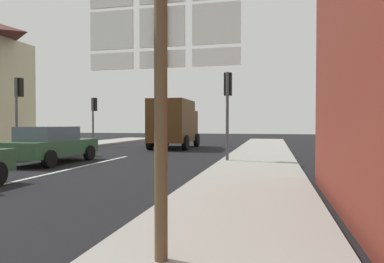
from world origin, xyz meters
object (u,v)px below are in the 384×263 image
Objects in this scene: sedan_far at (51,144)px; route_sign_post at (161,85)px; delivery_truck at (174,123)px; traffic_light_far_left at (94,111)px; traffic_light_near_right at (228,96)px; traffic_light_near_left at (18,98)px.

route_sign_post is at bearing -49.33° from sedan_far.
sedan_far is at bearing 130.67° from route_sign_post.
route_sign_post is (7.49, -8.71, 1.24)m from sedan_far.
route_sign_post reaches higher than delivery_truck.
sedan_far is 10.26m from traffic_light_far_left.
delivery_truck is 1.58× the size of route_sign_post.
delivery_truck is at bearing -3.98° from traffic_light_far_left.
sedan_far is 9.51m from delivery_truck.
route_sign_post is 10.35m from traffic_light_near_right.
delivery_truck is 1.51× the size of traffic_light_far_left.
traffic_light_far_left is (-10.84, 18.26, 0.48)m from route_sign_post.
delivery_truck is at bearing 74.85° from sedan_far.
traffic_light_near_left is at bearing -130.29° from delivery_truck.
traffic_light_near_right reaches higher than traffic_light_far_left.
traffic_light_near_left reaches higher than sedan_far.
traffic_light_near_right reaches higher than route_sign_post.
traffic_light_near_right is at bearing 93.38° from route_sign_post.
traffic_light_near_right is 10.26m from traffic_light_near_left.
traffic_light_far_left is at bearing 176.02° from delivery_truck.
traffic_light_near_left reaches higher than traffic_light_near_right.
traffic_light_far_left is at bearing 120.70° from route_sign_post.
sedan_far is 1.11× the size of traffic_light_near_left.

